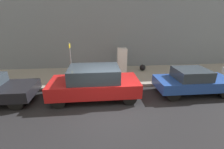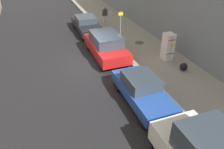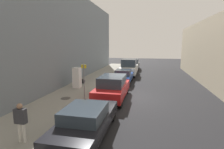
# 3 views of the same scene
# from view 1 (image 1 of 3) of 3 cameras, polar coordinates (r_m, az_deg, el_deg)

# --- Properties ---
(ground_plane) EXTENTS (80.00, 80.00, 0.00)m
(ground_plane) POSITION_cam_1_polar(r_m,az_deg,el_deg) (7.38, -1.18, -12.72)
(ground_plane) COLOR black
(sidewalk_slab) EXTENTS (3.93, 44.00, 0.18)m
(sidewalk_slab) POSITION_cam_1_polar(r_m,az_deg,el_deg) (11.10, -2.82, -0.48)
(sidewalk_slab) COLOR gray
(sidewalk_slab) RESTS_ON ground
(building_facade_near) EXTENTS (1.92, 39.60, 9.52)m
(building_facade_near) POSITION_cam_1_polar(r_m,az_deg,el_deg) (13.32, -3.86, 23.43)
(building_facade_near) COLOR slate
(building_facade_near) RESTS_ON ground
(discarded_refrigerator) EXTENTS (0.62, 0.70, 1.82)m
(discarded_refrigerator) POSITION_cam_1_polar(r_m,az_deg,el_deg) (11.48, 3.80, 5.45)
(discarded_refrigerator) COLOR white
(discarded_refrigerator) RESTS_ON sidewalk_slab
(manhole_cover) EXTENTS (0.70, 0.70, 0.02)m
(manhole_cover) POSITION_cam_1_polar(r_m,az_deg,el_deg) (11.26, -12.06, -0.09)
(manhole_cover) COLOR #47443F
(manhole_cover) RESTS_ON sidewalk_slab
(street_sign_post) EXTENTS (0.36, 0.07, 2.59)m
(street_sign_post) POSITION_cam_1_polar(r_m,az_deg,el_deg) (9.40, -15.43, 4.78)
(street_sign_post) COLOR slate
(street_sign_post) RESTS_ON sidewalk_slab
(trash_bag) EXTENTS (0.48, 0.48, 0.48)m
(trash_bag) POSITION_cam_1_polar(r_m,az_deg,el_deg) (12.18, 11.57, 2.66)
(trash_bag) COLOR black
(trash_bag) RESTS_ON sidewalk_slab
(parked_suv_red) EXTENTS (1.99, 4.64, 1.74)m
(parked_suv_red) POSITION_cam_1_polar(r_m,az_deg,el_deg) (7.94, -6.68, -3.03)
(parked_suv_red) COLOR red
(parked_suv_red) RESTS_ON ground
(parked_hatchback_blue) EXTENTS (1.71, 4.20, 1.47)m
(parked_hatchback_blue) POSITION_cam_1_polar(r_m,az_deg,el_deg) (9.56, 28.35, -2.22)
(parked_hatchback_blue) COLOR #23479E
(parked_hatchback_blue) RESTS_ON ground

